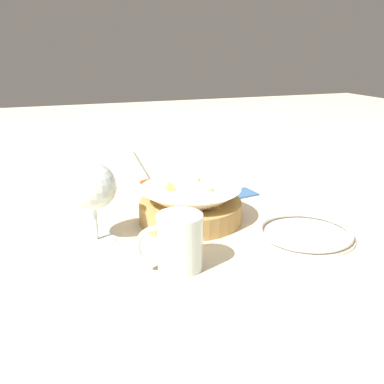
% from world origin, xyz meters
% --- Properties ---
extents(ground_plane, '(4.00, 4.00, 0.00)m').
position_xyz_m(ground_plane, '(0.00, 0.00, 0.00)').
color(ground_plane, beige).
extents(food_basket, '(0.21, 0.21, 0.09)m').
position_xyz_m(food_basket, '(-0.00, -0.02, 0.03)').
color(food_basket, '#B2894C').
rests_on(food_basket, ground_plane).
extents(sauce_cup, '(0.07, 0.06, 0.12)m').
position_xyz_m(sauce_cup, '(0.04, -0.20, 0.02)').
color(sauce_cup, '#B7B7BC').
rests_on(sauce_cup, ground_plane).
extents(wine_glass, '(0.09, 0.09, 0.15)m').
position_xyz_m(wine_glass, '(0.20, 0.01, 0.10)').
color(wine_glass, silver).
rests_on(wine_glass, ground_plane).
extents(beer_mug, '(0.11, 0.08, 0.09)m').
position_xyz_m(beer_mug, '(0.09, 0.17, 0.04)').
color(beer_mug, silver).
rests_on(beer_mug, ground_plane).
extents(side_plate, '(0.19, 0.19, 0.01)m').
position_xyz_m(side_plate, '(-0.18, 0.13, 0.01)').
color(side_plate, silver).
rests_on(side_plate, ground_plane).
extents(napkin, '(0.11, 0.08, 0.01)m').
position_xyz_m(napkin, '(-0.16, -0.13, 0.00)').
color(napkin, '#38608E').
rests_on(napkin, ground_plane).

